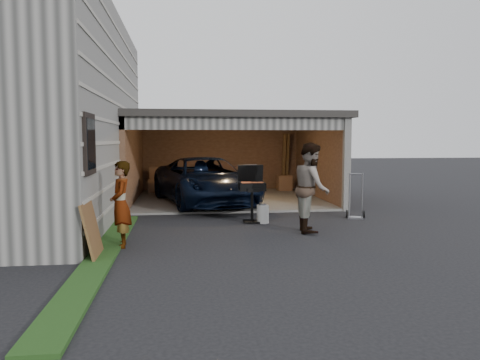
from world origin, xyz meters
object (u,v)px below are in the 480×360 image
object	(u,v)px
minivan	(205,182)
propane_tank	(263,214)
man	(311,187)
bbq_grill	(252,189)
woman	(121,204)
hand_truck	(355,209)
plywood_panel	(92,230)

from	to	relation	value
minivan	propane_tank	distance (m)	3.56
man	bbq_grill	size ratio (longest dim) A/B	1.40
minivan	woman	bearing A→B (deg)	-122.38
man	bbq_grill	world-z (taller)	man
hand_truck	plywood_panel	bearing A→B (deg)	-130.49
propane_tank	plywood_panel	world-z (taller)	plywood_panel
man	bbq_grill	bearing A→B (deg)	49.93
bbq_grill	man	bearing A→B (deg)	-48.60
minivan	man	distance (m)	4.98
man	plywood_panel	xyz separation A→B (m)	(-4.46, -1.88, -0.51)
man	plywood_panel	bearing A→B (deg)	121.42
man	propane_tank	size ratio (longest dim) A/B	4.45
propane_tank	bbq_grill	bearing A→B (deg)	155.31
bbq_grill	plywood_panel	distance (m)	4.61
propane_tank	man	bearing A→B (deg)	-53.04
man	hand_truck	world-z (taller)	man
plywood_panel	man	bearing A→B (deg)	22.89
woman	man	distance (m)	4.20
man	plywood_panel	size ratio (longest dim) A/B	1.98
propane_tank	hand_truck	size ratio (longest dim) A/B	0.38
propane_tank	woman	bearing A→B (deg)	-144.88
woman	minivan	bearing A→B (deg)	152.84
man	propane_tank	xyz separation A→B (m)	(-0.90, 1.19, -0.78)
man	plywood_panel	distance (m)	4.86
woman	plywood_panel	world-z (taller)	woman
minivan	man	bearing A→B (deg)	-77.53
hand_truck	propane_tank	bearing A→B (deg)	-150.83
bbq_grill	propane_tank	size ratio (longest dim) A/B	3.18
woman	propane_tank	xyz separation A→B (m)	(3.17, 2.23, -0.61)
plywood_panel	hand_truck	distance (m)	7.06
minivan	hand_truck	size ratio (longest dim) A/B	4.39
minivan	bbq_grill	xyz separation A→B (m)	(1.01, -3.16, 0.13)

